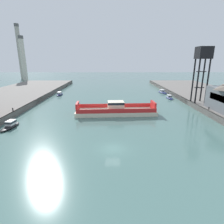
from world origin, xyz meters
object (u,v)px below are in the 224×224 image
at_px(smokestack_distant_b, 20,51).
at_px(smokestack_distant_a, 23,57).
at_px(moored_boat_mid_left, 162,92).
at_px(crane_tower, 203,58).
at_px(moored_boat_near_left, 169,97).
at_px(moored_boat_far_left, 10,125).
at_px(chain_ferry, 116,110).
at_px(moored_boat_near_right, 60,94).

bearing_deg(smokestack_distant_b, smokestack_distant_a, -56.37).
height_order(moored_boat_mid_left, crane_tower, crane_tower).
height_order(moored_boat_near_left, crane_tower, crane_tower).
relative_size(moored_boat_near_left, crane_tower, 0.39).
xyz_separation_m(moored_boat_far_left, smokestack_distant_b, (-45.54, 105.16, 20.12)).
xyz_separation_m(moored_boat_mid_left, smokestack_distant_b, (-90.44, 61.85, 20.17)).
relative_size(crane_tower, smokestack_distant_b, 0.41).
relative_size(chain_ferry, moored_boat_near_left, 3.46).
bearing_deg(crane_tower, moored_boat_near_right, 156.47).
relative_size(moored_boat_near_left, smokestack_distant_a, 0.21).
bearing_deg(smokestack_distant_b, moored_boat_near_left, -39.60).
xyz_separation_m(crane_tower, smokestack_distant_b, (-94.00, 87.81, 5.95)).
xyz_separation_m(moored_boat_near_right, smokestack_distant_b, (-45.89, 66.85, 20.16)).
bearing_deg(chain_ferry, moored_boat_near_left, 44.63).
xyz_separation_m(moored_boat_mid_left, crane_tower, (3.56, -25.96, 14.22)).
bearing_deg(moored_boat_far_left, smokestack_distant_a, 112.34).
bearing_deg(moored_boat_far_left, moored_boat_mid_left, 43.97).
xyz_separation_m(chain_ferry, moored_boat_near_left, (21.08, 20.80, -0.59)).
distance_m(moored_boat_mid_left, moored_boat_far_left, 62.39).
bearing_deg(smokestack_distant_a, moored_boat_mid_left, -32.00).
xyz_separation_m(moored_boat_near_left, crane_tower, (4.29, -13.59, 14.25)).
height_order(crane_tower, smokestack_distant_b, smokestack_distant_b).
distance_m(moored_boat_near_left, moored_boat_near_right, 44.43).
xyz_separation_m(moored_boat_near_left, smokestack_distant_a, (-83.62, 65.08, 15.61)).
distance_m(chain_ferry, moored_boat_mid_left, 39.70).
bearing_deg(smokestack_distant_a, crane_tower, -41.82).
height_order(moored_boat_near_left, smokestack_distant_b, smokestack_distant_b).
xyz_separation_m(chain_ferry, moored_boat_far_left, (-23.09, -10.14, -0.51)).
distance_m(moored_boat_near_right, smokestack_distant_a, 71.81).
xyz_separation_m(moored_boat_near_right, moored_boat_far_left, (-0.35, -38.31, 0.04)).
relative_size(moored_boat_near_right, smokestack_distant_a, 0.22).
distance_m(chain_ferry, moored_boat_far_left, 25.23).
distance_m(moored_boat_mid_left, crane_tower, 29.81).
distance_m(moored_boat_far_left, crane_tower, 53.39).
relative_size(chain_ferry, moored_boat_near_right, 3.21).
distance_m(crane_tower, smokestack_distant_b, 128.77).
bearing_deg(moored_boat_near_left, moored_boat_mid_left, 86.62).
xyz_separation_m(moored_boat_mid_left, moored_boat_far_left, (-44.90, -43.31, 0.06)).
distance_m(moored_boat_near_right, moored_boat_mid_left, 44.83).
height_order(moored_boat_mid_left, moored_boat_far_left, moored_boat_far_left).
height_order(moored_boat_near_left, moored_boat_near_right, moored_boat_near_right).
bearing_deg(smokestack_distant_b, moored_boat_far_left, -66.59).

